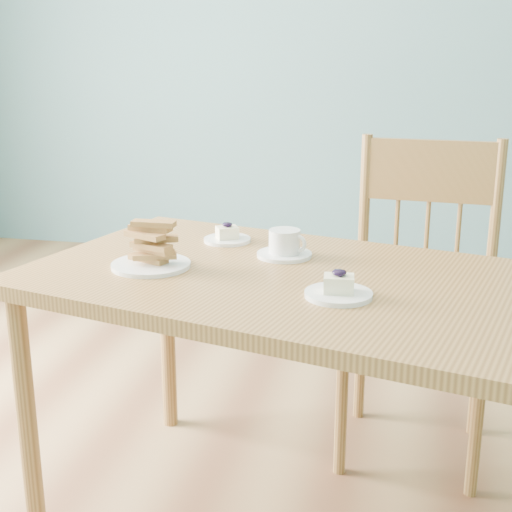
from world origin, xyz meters
TOP-DOWN VIEW (x-y plane):
  - room at (0.00, 0.00)m, footprint 5.01×5.01m
  - dining_table at (0.11, -0.25)m, footprint 1.55×1.12m
  - dining_chair at (0.43, 0.28)m, footprint 0.51×0.49m
  - cheesecake_plate_near at (0.22, -0.39)m, footprint 0.16×0.16m
  - cheesecake_plate_far at (-0.15, 0.04)m, footprint 0.14×0.14m
  - coffee_cup at (0.04, -0.08)m, footprint 0.15×0.15m
  - biscotti_plate at (-0.28, -0.26)m, footprint 0.21×0.21m

SIDE VIEW (x-z plane):
  - dining_chair at x=0.43m, z-range 0.01..1.04m
  - dining_table at x=0.11m, z-range 0.30..1.05m
  - cheesecake_plate_far at x=-0.15m, z-range 0.73..0.79m
  - cheesecake_plate_near at x=0.22m, z-range 0.73..0.80m
  - coffee_cup at x=0.04m, z-range 0.74..0.82m
  - biscotti_plate at x=-0.28m, z-range 0.73..0.85m
  - room at x=0.00m, z-range -0.01..2.71m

